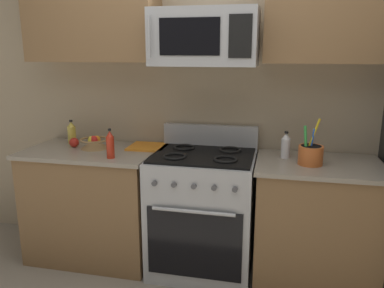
{
  "coord_description": "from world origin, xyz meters",
  "views": [
    {
      "loc": [
        0.51,
        -2.0,
        1.67
      ],
      "look_at": [
        -0.06,
        0.55,
        1.03
      ],
      "focal_mm": 35.84,
      "sensor_mm": 36.0,
      "label": 1
    }
  ],
  "objects": [
    {
      "name": "cutting_board",
      "position": [
        -0.48,
        0.84,
        0.92
      ],
      "size": [
        0.3,
        0.28,
        0.02
      ],
      "primitive_type": "cube",
      "rotation": [
        0.0,
        0.0,
        0.02
      ],
      "color": "orange",
      "rests_on": "counter_left"
    },
    {
      "name": "apple_loose",
      "position": [
        -1.07,
        0.72,
        0.95
      ],
      "size": [
        0.08,
        0.08,
        0.08
      ],
      "primitive_type": "sphere",
      "color": "red",
      "rests_on": "counter_left"
    },
    {
      "name": "microwave",
      "position": [
        -0.0,
        0.71,
        1.76
      ],
      "size": [
        0.73,
        0.44,
        0.38
      ],
      "color": "#B2B5BA"
    },
    {
      "name": "bottle_hot_sauce",
      "position": [
        -0.65,
        0.48,
        1.01
      ],
      "size": [
        0.06,
        0.06,
        0.22
      ],
      "color": "red",
      "rests_on": "counter_left"
    },
    {
      "name": "upper_cabinets_right",
      "position": [
        0.83,
        0.85,
        1.95
      ],
      "size": [
        0.86,
        0.34,
        0.74
      ],
      "color": "olive"
    },
    {
      "name": "counter_left",
      "position": [
        -0.91,
        0.68,
        0.46
      ],
      "size": [
        1.03,
        0.64,
        0.91
      ],
      "color": "olive",
      "rests_on": "ground"
    },
    {
      "name": "fruit_basket",
      "position": [
        -0.89,
        0.73,
        0.96
      ],
      "size": [
        0.23,
        0.23,
        0.1
      ],
      "color": "#9E7A4C",
      "rests_on": "counter_left"
    },
    {
      "name": "wall_back",
      "position": [
        0.0,
        1.07,
        1.3
      ],
      "size": [
        8.0,
        0.1,
        2.6
      ],
      "primitive_type": "cube",
      "color": "tan",
      "rests_on": "ground"
    },
    {
      "name": "utensil_crock",
      "position": [
        0.75,
        0.63,
        0.98
      ],
      "size": [
        0.17,
        0.17,
        0.32
      ],
      "color": "#D1662D",
      "rests_on": "counter_right"
    },
    {
      "name": "bottle_vinegar",
      "position": [
        0.59,
        0.77,
        1.0
      ],
      "size": [
        0.07,
        0.07,
        0.2
      ],
      "color": "silver",
      "rests_on": "counter_right"
    },
    {
      "name": "upper_cabinets_left",
      "position": [
        -0.91,
        0.85,
        1.95
      ],
      "size": [
        1.02,
        0.34,
        0.74
      ],
      "color": "olive"
    },
    {
      "name": "range_oven",
      "position": [
        -0.0,
        0.68,
        0.47
      ],
      "size": [
        0.76,
        0.69,
        1.09
      ],
      "color": "#B2B5BA",
      "rests_on": "ground"
    },
    {
      "name": "bottle_oil",
      "position": [
        -1.15,
        0.83,
        1.0
      ],
      "size": [
        0.07,
        0.07,
        0.2
      ],
      "color": "gold",
      "rests_on": "counter_left"
    },
    {
      "name": "counter_right",
      "position": [
        0.82,
        0.68,
        0.46
      ],
      "size": [
        0.87,
        0.64,
        0.91
      ],
      "color": "olive",
      "rests_on": "ground"
    }
  ]
}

